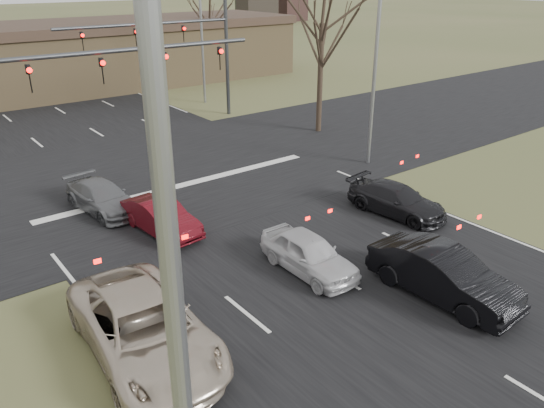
{
  "coord_description": "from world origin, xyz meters",
  "views": [
    {
      "loc": [
        -10.61,
        -7.44,
        8.99
      ],
      "look_at": [
        -0.9,
        5.2,
        2.0
      ],
      "focal_mm": 35.0,
      "sensor_mm": 36.0,
      "label": 1
    }
  ],
  "objects_px": {
    "car_silver_suv": "(145,328)",
    "car_white_sedan": "(309,253)",
    "streetlight_right_near": "(374,51)",
    "car_black_hatch": "(443,274)",
    "mast_arm_near": "(49,89)",
    "mast_arm_far": "(188,42)",
    "streetlight_right_far": "(199,25)",
    "car_charcoal_sedan": "(397,200)",
    "building": "(52,58)",
    "streetlight_left": "(198,376)",
    "car_red_ahead": "(161,217)",
    "car_grey_ahead": "(102,197)"
  },
  "relations": [
    {
      "from": "car_white_sedan",
      "to": "car_red_ahead",
      "type": "xyz_separation_m",
      "value": [
        -2.5,
        5.5,
        -0.02
      ]
    },
    {
      "from": "building",
      "to": "streetlight_right_near",
      "type": "xyz_separation_m",
      "value": [
        6.82,
        -28.0,
        2.92
      ]
    },
    {
      "from": "car_black_hatch",
      "to": "streetlight_right_far",
      "type": "bearing_deg",
      "value": 71.7
    },
    {
      "from": "streetlight_right_near",
      "to": "car_red_ahead",
      "type": "distance_m",
      "value": 12.84
    },
    {
      "from": "car_silver_suv",
      "to": "streetlight_left",
      "type": "bearing_deg",
      "value": -104.06
    },
    {
      "from": "car_grey_ahead",
      "to": "car_red_ahead",
      "type": "bearing_deg",
      "value": -80.03
    },
    {
      "from": "building",
      "to": "mast_arm_far",
      "type": "height_order",
      "value": "mast_arm_far"
    },
    {
      "from": "car_black_hatch",
      "to": "streetlight_right_near",
      "type": "bearing_deg",
      "value": 51.52
    },
    {
      "from": "car_white_sedan",
      "to": "streetlight_right_far",
      "type": "bearing_deg",
      "value": 67.7
    },
    {
      "from": "mast_arm_near",
      "to": "car_white_sedan",
      "type": "distance_m",
      "value": 11.28
    },
    {
      "from": "streetlight_right_near",
      "to": "car_black_hatch",
      "type": "bearing_deg",
      "value": -126.09
    },
    {
      "from": "streetlight_right_near",
      "to": "car_red_ahead",
      "type": "relative_size",
      "value": 2.65
    },
    {
      "from": "building",
      "to": "car_black_hatch",
      "type": "distance_m",
      "value": 37.84
    },
    {
      "from": "streetlight_right_far",
      "to": "car_grey_ahead",
      "type": "xyz_separation_m",
      "value": [
        -13.32,
        -14.5,
        -4.99
      ]
    },
    {
      "from": "streetlight_right_near",
      "to": "car_white_sedan",
      "type": "relative_size",
      "value": 2.65
    },
    {
      "from": "streetlight_right_far",
      "to": "car_white_sedan",
      "type": "distance_m",
      "value": 25.7
    },
    {
      "from": "mast_arm_far",
      "to": "car_red_ahead",
      "type": "xyz_separation_m",
      "value": [
        -9.18,
        -13.73,
        -4.4
      ]
    },
    {
      "from": "streetlight_right_far",
      "to": "car_charcoal_sedan",
      "type": "relative_size",
      "value": 2.4
    },
    {
      "from": "mast_arm_near",
      "to": "mast_arm_far",
      "type": "bearing_deg",
      "value": 41.22
    },
    {
      "from": "streetlight_left",
      "to": "car_charcoal_sedan",
      "type": "height_order",
      "value": "streetlight_left"
    },
    {
      "from": "car_red_ahead",
      "to": "car_charcoal_sedan",
      "type": "bearing_deg",
      "value": -33.6
    },
    {
      "from": "streetlight_right_far",
      "to": "car_red_ahead",
      "type": "bearing_deg",
      "value": -124.79
    },
    {
      "from": "car_silver_suv",
      "to": "car_white_sedan",
      "type": "height_order",
      "value": "car_silver_suv"
    },
    {
      "from": "streetlight_right_near",
      "to": "car_charcoal_sedan",
      "type": "distance_m",
      "value": 7.9
    },
    {
      "from": "streetlight_left",
      "to": "building",
      "type": "bearing_deg",
      "value": 75.55
    },
    {
      "from": "streetlight_right_far",
      "to": "streetlight_left",
      "type": "bearing_deg",
      "value": -120.34
    },
    {
      "from": "car_silver_suv",
      "to": "car_black_hatch",
      "type": "bearing_deg",
      "value": -15.95
    },
    {
      "from": "car_charcoal_sedan",
      "to": "car_red_ahead",
      "type": "distance_m",
      "value": 9.3
    },
    {
      "from": "building",
      "to": "mast_arm_near",
      "type": "xyz_separation_m",
      "value": [
        -7.23,
        -25.0,
        2.41
      ]
    },
    {
      "from": "car_black_hatch",
      "to": "mast_arm_near",
      "type": "bearing_deg",
      "value": 116.01
    },
    {
      "from": "streetlight_right_near",
      "to": "car_black_hatch",
      "type": "height_order",
      "value": "streetlight_right_near"
    },
    {
      "from": "streetlight_left",
      "to": "streetlight_right_near",
      "type": "xyz_separation_m",
      "value": [
        17.64,
        14.0,
        0.0
      ]
    },
    {
      "from": "streetlight_left",
      "to": "car_silver_suv",
      "type": "bearing_deg",
      "value": 72.05
    },
    {
      "from": "building",
      "to": "car_silver_suv",
      "type": "bearing_deg",
      "value": -103.71
    },
    {
      "from": "car_white_sedan",
      "to": "car_charcoal_sedan",
      "type": "xyz_separation_m",
      "value": [
        5.76,
        1.23,
        -0.04
      ]
    },
    {
      "from": "building",
      "to": "car_charcoal_sedan",
      "type": "bearing_deg",
      "value": -84.35
    },
    {
      "from": "mast_arm_near",
      "to": "car_charcoal_sedan",
      "type": "height_order",
      "value": "mast_arm_near"
    },
    {
      "from": "mast_arm_far",
      "to": "streetlight_right_near",
      "type": "xyz_separation_m",
      "value": [
        2.64,
        -13.0,
        0.57
      ]
    },
    {
      "from": "building",
      "to": "car_grey_ahead",
      "type": "distance_m",
      "value": 26.28
    },
    {
      "from": "streetlight_left",
      "to": "car_red_ahead",
      "type": "relative_size",
      "value": 2.65
    },
    {
      "from": "car_red_ahead",
      "to": "car_grey_ahead",
      "type": "bearing_deg",
      "value": 100.91
    },
    {
      "from": "mast_arm_near",
      "to": "car_red_ahead",
      "type": "relative_size",
      "value": 3.22
    },
    {
      "from": "car_black_hatch",
      "to": "car_red_ahead",
      "type": "distance_m",
      "value": 10.2
    },
    {
      "from": "streetlight_right_far",
      "to": "car_red_ahead",
      "type": "distance_m",
      "value": 22.16
    },
    {
      "from": "streetlight_right_near",
      "to": "car_grey_ahead",
      "type": "xyz_separation_m",
      "value": [
        -12.82,
        2.5,
        -4.99
      ]
    },
    {
      "from": "building",
      "to": "car_red_ahead",
      "type": "distance_m",
      "value": 29.24
    },
    {
      "from": "car_charcoal_sedan",
      "to": "car_grey_ahead",
      "type": "relative_size",
      "value": 1.02
    },
    {
      "from": "car_white_sedan",
      "to": "car_grey_ahead",
      "type": "relative_size",
      "value": 0.92
    },
    {
      "from": "car_silver_suv",
      "to": "car_charcoal_sedan",
      "type": "xyz_separation_m",
      "value": [
        11.76,
        1.83,
        -0.19
      ]
    },
    {
      "from": "building",
      "to": "streetlight_right_near",
      "type": "relative_size",
      "value": 4.24
    }
  ]
}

